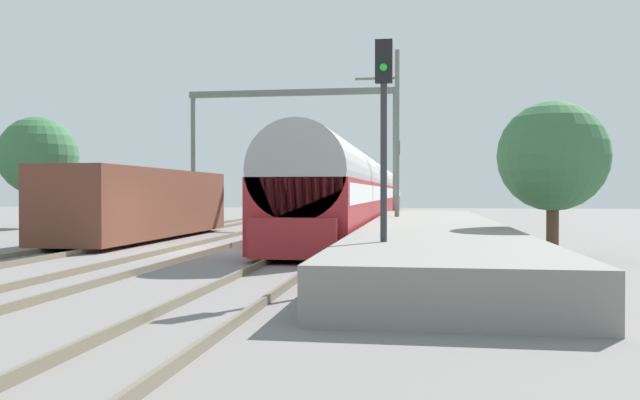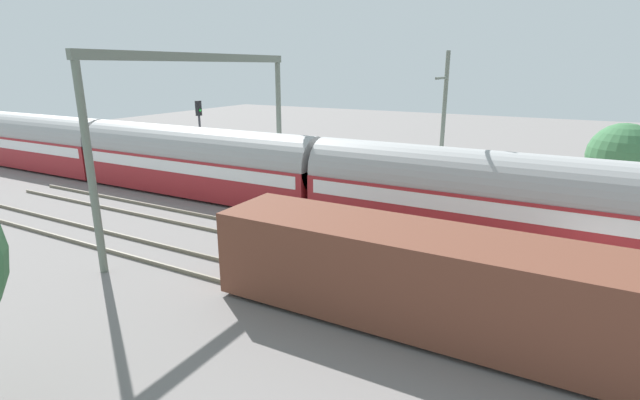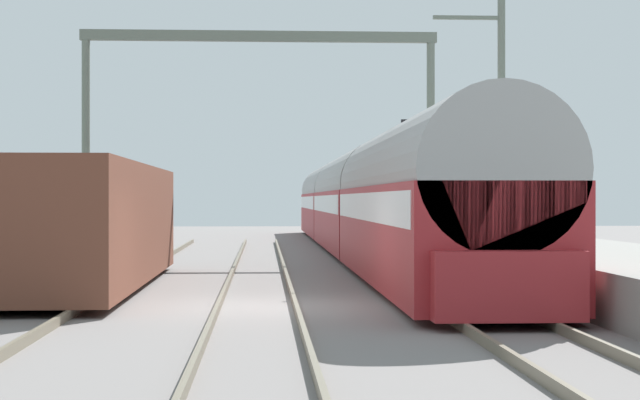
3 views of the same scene
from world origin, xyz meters
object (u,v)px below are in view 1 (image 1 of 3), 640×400
at_px(person_crossing, 377,210).
at_px(catenary_gantry, 292,129).
at_px(freight_car, 145,204).
at_px(railway_signal_far, 397,170).
at_px(passenger_train, 366,192).
at_px(railway_signal_near, 384,129).

xyz_separation_m(person_crossing, catenary_gantry, (-5.15, 3.74, 4.58)).
height_order(freight_car, railway_signal_far, railway_signal_far).
bearing_deg(railway_signal_far, catenary_gantry, -135.13).
bearing_deg(passenger_train, railway_signal_far, 35.12).
height_order(person_crossing, railway_signal_near, railway_signal_near).
distance_m(passenger_train, freight_car, 17.86).
distance_m(person_crossing, catenary_gantry, 7.84).
bearing_deg(person_crossing, railway_signal_near, -168.69).
relative_size(railway_signal_near, catenary_gantry, 0.42).
bearing_deg(passenger_train, freight_car, -116.16).
xyz_separation_m(person_crossing, railway_signal_near, (1.38, -19.71, 2.25)).
xyz_separation_m(freight_car, catenary_gantry, (3.93, 11.54, 4.14)).
bearing_deg(railway_signal_near, catenary_gantry, 105.55).
bearing_deg(railway_signal_far, passenger_train, -144.88).
height_order(freight_car, railway_signal_near, railway_signal_near).
bearing_deg(railway_signal_far, person_crossing, -94.21).
bearing_deg(railway_signal_far, railway_signal_near, -88.68).
bearing_deg(catenary_gantry, railway_signal_far, 44.87).
bearing_deg(freight_car, person_crossing, 40.69).
xyz_separation_m(freight_car, railway_signal_near, (10.46, -11.90, 1.80)).
bearing_deg(freight_car, catenary_gantry, 71.18).
relative_size(person_crossing, railway_signal_near, 0.34).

